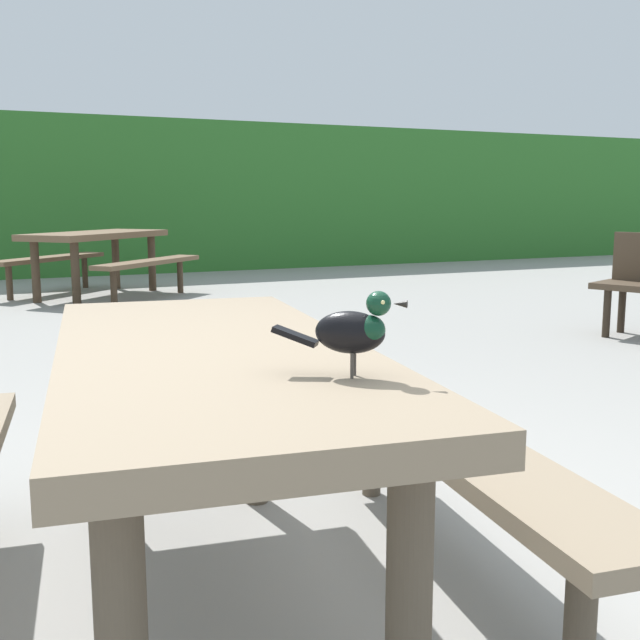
% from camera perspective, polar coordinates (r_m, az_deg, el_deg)
% --- Properties ---
extents(ground_plane, '(60.00, 60.00, 0.00)m').
position_cam_1_polar(ground_plane, '(2.19, 0.17, -21.41)').
color(ground_plane, gray).
extents(hedge_wall, '(28.00, 1.29, 2.30)m').
position_cam_1_polar(hedge_wall, '(12.08, -21.28, 8.61)').
color(hedge_wall, '#2D6B28').
rests_on(hedge_wall, ground).
extents(picnic_table_foreground, '(1.90, 1.93, 0.74)m').
position_cam_1_polar(picnic_table_foreground, '(2.04, -8.16, -6.84)').
color(picnic_table_foreground, '#84725B').
rests_on(picnic_table_foreground, ground).
extents(bird_grackle, '(0.24, 0.20, 0.18)m').
position_cam_1_polar(bird_grackle, '(1.59, 2.63, -0.68)').
color(bird_grackle, black).
rests_on(bird_grackle, picnic_table_foreground).
extents(picnic_table_mid_left, '(2.40, 2.40, 0.74)m').
position_cam_1_polar(picnic_table_mid_left, '(9.13, -16.38, 5.18)').
color(picnic_table_mid_left, brown).
rests_on(picnic_table_mid_left, ground).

